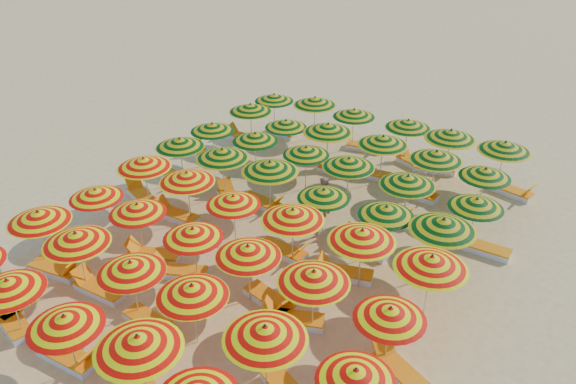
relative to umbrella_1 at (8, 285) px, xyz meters
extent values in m
plane|color=#F7C56D|center=(3.23, 7.82, -1.76)|extent=(120.00, 120.00, 0.00)
cylinder|color=silver|center=(0.00, 0.00, -0.82)|extent=(0.04, 0.04, 1.88)
cone|color=orange|center=(0.00, 0.00, 0.00)|extent=(2.04, 2.04, 0.36)
sphere|color=black|center=(0.00, 0.00, 0.21)|extent=(0.06, 0.06, 0.06)
cylinder|color=silver|center=(2.33, -0.04, -0.83)|extent=(0.04, 0.04, 1.86)
cone|color=orange|center=(2.33, -0.04, -0.02)|extent=(2.44, 2.44, 0.35)
sphere|color=black|center=(2.33, -0.04, 0.18)|extent=(0.06, 0.06, 0.06)
cylinder|color=silver|center=(4.47, 0.32, -0.73)|extent=(0.04, 0.04, 2.05)
cone|color=orange|center=(4.47, 0.32, 0.16)|extent=(2.45, 2.45, 0.39)
sphere|color=black|center=(4.47, 0.32, 0.38)|extent=(0.07, 0.07, 0.07)
cylinder|color=silver|center=(-2.18, 2.48, -0.79)|extent=(0.04, 0.04, 1.94)
cone|color=orange|center=(-2.18, 2.48, 0.06)|extent=(2.36, 2.36, 0.37)
sphere|color=black|center=(-2.18, 2.48, 0.27)|extent=(0.06, 0.06, 0.06)
cylinder|color=silver|center=(-0.19, 2.32, -0.77)|extent=(0.04, 0.04, 1.98)
cone|color=orange|center=(-0.19, 2.32, 0.09)|extent=(2.61, 2.61, 0.38)
sphere|color=black|center=(-0.19, 2.32, 0.31)|extent=(0.07, 0.07, 0.07)
cylinder|color=silver|center=(2.09, 2.29, -0.81)|extent=(0.04, 0.04, 1.89)
cone|color=orange|center=(2.09, 2.29, 0.01)|extent=(2.36, 2.36, 0.36)
sphere|color=black|center=(2.09, 2.29, 0.22)|extent=(0.06, 0.06, 0.06)
cylinder|color=silver|center=(4.16, 2.46, -0.80)|extent=(0.04, 0.04, 1.91)
cone|color=orange|center=(4.16, 2.46, 0.03)|extent=(2.51, 2.51, 0.36)
sphere|color=black|center=(4.16, 2.46, 0.24)|extent=(0.06, 0.06, 0.06)
cylinder|color=silver|center=(6.66, 2.17, -0.75)|extent=(0.04, 0.04, 2.02)
cone|color=orange|center=(6.66, 2.17, 0.13)|extent=(2.65, 2.65, 0.39)
sphere|color=black|center=(6.66, 2.17, 0.35)|extent=(0.07, 0.07, 0.07)
cone|color=orange|center=(8.90, 2.39, -0.09)|extent=(2.16, 2.16, 0.34)
sphere|color=black|center=(8.90, 2.39, 0.10)|extent=(0.06, 0.06, 0.06)
cylinder|color=silver|center=(-2.05, 4.55, -0.86)|extent=(0.03, 0.03, 1.80)
cone|color=orange|center=(-2.05, 4.55, -0.08)|extent=(2.38, 2.38, 0.34)
sphere|color=black|center=(-2.05, 4.55, 0.12)|extent=(0.06, 0.06, 0.06)
cylinder|color=silver|center=(-0.09, 4.59, -0.83)|extent=(0.04, 0.04, 1.85)
cone|color=orange|center=(-0.09, 4.59, -0.03)|extent=(2.11, 2.11, 0.35)
sphere|color=black|center=(-0.09, 4.59, 0.17)|extent=(0.06, 0.06, 0.06)
cylinder|color=silver|center=(2.33, 4.53, -0.84)|extent=(0.03, 0.03, 1.83)
cone|color=orange|center=(2.33, 4.53, -0.05)|extent=(2.23, 2.23, 0.35)
sphere|color=black|center=(2.33, 4.53, 0.15)|extent=(0.06, 0.06, 0.06)
cylinder|color=silver|center=(4.32, 4.62, -0.80)|extent=(0.04, 0.04, 1.92)
cone|color=orange|center=(4.32, 4.62, 0.04)|extent=(2.46, 2.46, 0.37)
sphere|color=black|center=(4.32, 4.62, 0.25)|extent=(0.06, 0.06, 0.06)
cylinder|color=silver|center=(6.51, 4.59, -0.77)|extent=(0.04, 0.04, 1.98)
cone|color=orange|center=(6.51, 4.59, 0.09)|extent=(2.42, 2.42, 0.38)
sphere|color=black|center=(6.51, 4.59, 0.31)|extent=(0.07, 0.07, 0.07)
cylinder|color=silver|center=(8.72, 4.54, -0.84)|extent=(0.03, 0.03, 1.83)
cone|color=orange|center=(8.72, 4.54, -0.05)|extent=(1.97, 1.97, 0.35)
sphere|color=black|center=(8.72, 4.54, 0.15)|extent=(0.06, 0.06, 0.06)
cylinder|color=silver|center=(-2.11, 6.84, -0.76)|extent=(0.04, 0.04, 1.99)
cone|color=orange|center=(-2.11, 6.84, 0.10)|extent=(2.37, 2.37, 0.38)
sphere|color=black|center=(-2.11, 6.84, 0.32)|extent=(0.07, 0.07, 0.07)
cylinder|color=silver|center=(-0.06, 6.90, -0.77)|extent=(0.04, 0.04, 1.97)
cone|color=orange|center=(-0.06, 6.90, 0.08)|extent=(2.52, 2.52, 0.38)
sphere|color=black|center=(-0.06, 6.90, 0.30)|extent=(0.07, 0.07, 0.07)
cylinder|color=silver|center=(2.13, 6.73, -0.84)|extent=(0.03, 0.03, 1.83)
cone|color=orange|center=(2.13, 6.73, -0.05)|extent=(2.41, 2.41, 0.35)
sphere|color=black|center=(2.13, 6.73, 0.15)|extent=(0.06, 0.06, 0.06)
cylinder|color=silver|center=(4.39, 6.83, -0.75)|extent=(0.04, 0.04, 2.01)
cone|color=orange|center=(4.39, 6.83, 0.11)|extent=(2.60, 2.60, 0.38)
sphere|color=black|center=(4.39, 6.83, 0.33)|extent=(0.07, 0.07, 0.07)
cylinder|color=silver|center=(6.73, 6.95, -0.74)|extent=(0.04, 0.04, 2.03)
cone|color=orange|center=(6.73, 6.95, 0.14)|extent=(2.12, 2.12, 0.39)
sphere|color=black|center=(6.73, 6.95, 0.36)|extent=(0.07, 0.07, 0.07)
cylinder|color=silver|center=(8.89, 6.80, -0.73)|extent=(0.04, 0.04, 2.06)
cone|color=orange|center=(8.89, 6.80, 0.16)|extent=(2.72, 2.72, 0.39)
sphere|color=black|center=(8.89, 6.80, 0.39)|extent=(0.07, 0.07, 0.07)
cylinder|color=silver|center=(-2.29, 8.94, -0.79)|extent=(0.04, 0.04, 1.94)
cone|color=#636104|center=(-2.29, 8.94, 0.05)|extent=(2.56, 2.56, 0.37)
sphere|color=black|center=(-2.29, 8.94, 0.27)|extent=(0.06, 0.06, 0.06)
cylinder|color=silver|center=(-0.15, 8.96, -0.75)|extent=(0.04, 0.04, 2.02)
cone|color=#636104|center=(-0.15, 8.96, 0.13)|extent=(2.35, 2.35, 0.39)
sphere|color=black|center=(-0.15, 8.96, 0.35)|extent=(0.07, 0.07, 0.07)
cylinder|color=silver|center=(2.01, 9.00, -0.72)|extent=(0.04, 0.04, 2.08)
cone|color=#636104|center=(2.01, 9.00, 0.18)|extent=(2.18, 2.18, 0.40)
sphere|color=black|center=(2.01, 9.00, 0.41)|extent=(0.07, 0.07, 0.07)
cylinder|color=silver|center=(4.37, 8.78, -0.86)|extent=(0.03, 0.03, 1.79)
cone|color=#636104|center=(4.37, 8.78, -0.08)|extent=(1.94, 1.94, 0.34)
sphere|color=black|center=(4.37, 8.78, 0.11)|extent=(0.06, 0.06, 0.06)
cylinder|color=silver|center=(6.60, 8.92, -0.85)|extent=(0.03, 0.03, 1.81)
cone|color=#636104|center=(6.60, 8.92, -0.07)|extent=(2.36, 2.36, 0.34)
sphere|color=black|center=(6.60, 8.92, 0.13)|extent=(0.06, 0.06, 0.06)
cylinder|color=silver|center=(8.50, 8.79, -0.73)|extent=(0.04, 0.04, 2.05)
cone|color=#636104|center=(8.50, 8.79, 0.16)|extent=(2.55, 2.55, 0.39)
sphere|color=black|center=(8.50, 8.79, 0.39)|extent=(0.07, 0.07, 0.07)
cylinder|color=silver|center=(-2.34, 10.97, -0.83)|extent=(0.04, 0.04, 1.85)
cone|color=#636104|center=(-2.34, 10.97, -0.03)|extent=(2.11, 2.11, 0.35)
sphere|color=black|center=(-2.34, 10.97, 0.18)|extent=(0.06, 0.06, 0.06)
cylinder|color=silver|center=(-0.20, 11.12, -0.82)|extent=(0.04, 0.04, 1.87)
cone|color=#636104|center=(-0.20, 11.12, -0.01)|extent=(2.21, 2.21, 0.36)
sphere|color=black|center=(-0.20, 11.12, 0.20)|extent=(0.06, 0.06, 0.06)
cylinder|color=silver|center=(2.15, 11.24, -0.85)|extent=(0.03, 0.03, 1.82)
cone|color=#636104|center=(2.15, 11.24, -0.06)|extent=(1.92, 1.92, 0.35)
sphere|color=black|center=(2.15, 11.24, 0.14)|extent=(0.06, 0.06, 0.06)
cylinder|color=silver|center=(4.11, 11.05, -0.78)|extent=(0.04, 0.04, 1.95)
cone|color=#636104|center=(4.11, 11.05, 0.07)|extent=(2.35, 2.35, 0.37)
sphere|color=black|center=(4.11, 11.05, 0.28)|extent=(0.07, 0.07, 0.07)
cylinder|color=silver|center=(6.47, 10.94, -0.78)|extent=(0.04, 0.04, 1.96)
cone|color=#636104|center=(6.47, 10.94, 0.07)|extent=(2.46, 2.46, 0.37)
sphere|color=black|center=(6.47, 10.94, 0.29)|extent=(0.07, 0.07, 0.07)
cylinder|color=silver|center=(8.86, 10.98, -0.85)|extent=(0.03, 0.03, 1.81)
cone|color=#636104|center=(8.86, 10.98, -0.07)|extent=(2.26, 2.26, 0.34)
sphere|color=black|center=(8.86, 10.98, 0.13)|extent=(0.06, 0.06, 0.06)
cylinder|color=silver|center=(-2.19, 13.47, -0.78)|extent=(0.04, 0.04, 1.96)
cone|color=#636104|center=(-2.19, 13.47, 0.07)|extent=(2.04, 2.04, 0.37)
sphere|color=black|center=(-2.19, 13.47, 0.28)|extent=(0.07, 0.07, 0.07)
cylinder|color=silver|center=(-0.02, 13.10, -0.86)|extent=(0.03, 0.03, 1.80)
cone|color=#636104|center=(-0.02, 13.10, -0.08)|extent=(1.81, 1.81, 0.34)
sphere|color=black|center=(-0.02, 13.10, 0.12)|extent=(0.06, 0.06, 0.06)
cylinder|color=silver|center=(2.01, 13.16, -0.72)|extent=(0.04, 0.04, 2.07)
cone|color=#636104|center=(2.01, 13.16, 0.17)|extent=(2.24, 2.24, 0.39)
sphere|color=black|center=(2.01, 13.16, 0.40)|extent=(0.07, 0.07, 0.07)
cylinder|color=silver|center=(4.39, 13.39, -0.75)|extent=(0.04, 0.04, 2.02)
cone|color=#636104|center=(4.39, 13.39, 0.13)|extent=(2.51, 2.51, 0.39)
sphere|color=black|center=(4.39, 13.39, 0.35)|extent=(0.07, 0.07, 0.07)
cylinder|color=silver|center=(6.62, 13.27, -0.76)|extent=(0.04, 0.04, 2.00)
cone|color=#636104|center=(6.62, 13.27, 0.11)|extent=(2.64, 2.64, 0.38)
sphere|color=black|center=(6.62, 13.27, 0.33)|extent=(0.07, 0.07, 0.07)
cylinder|color=silver|center=(8.49, 13.19, -0.84)|extent=(0.04, 0.04, 1.84)
cone|color=#636104|center=(8.49, 13.19, -0.04)|extent=(2.15, 2.15, 0.35)
sphere|color=black|center=(8.49, 13.19, 0.17)|extent=(0.06, 0.06, 0.06)
cylinder|color=silver|center=(-2.19, 15.35, -0.83)|extent=(0.04, 0.04, 1.86)
cone|color=#636104|center=(-2.19, 15.35, -0.02)|extent=(2.17, 2.17, 0.35)
sphere|color=black|center=(-2.19, 15.35, 0.18)|extent=(0.06, 0.06, 0.06)
cylinder|color=silver|center=(-0.12, 15.68, -0.75)|extent=(0.04, 0.04, 2.01)
cone|color=#636104|center=(-0.12, 15.68, 0.12)|extent=(2.59, 2.59, 0.38)
sphere|color=black|center=(-0.12, 15.68, 0.34)|extent=(0.07, 0.07, 0.07)
cylinder|color=silver|center=(1.94, 15.64, -0.81)|extent=(0.04, 0.04, 1.89)
cone|color=#636104|center=(1.94, 15.64, 0.00)|extent=(2.28, 2.28, 0.36)
sphere|color=black|center=(1.94, 15.64, 0.21)|extent=(0.06, 0.06, 0.06)
cylinder|color=silver|center=(4.49, 15.68, -0.79)|extent=(0.04, 0.04, 1.94)
cone|color=#636104|center=(4.49, 15.68, 0.06)|extent=(2.38, 2.38, 0.37)
sphere|color=black|center=(4.49, 15.68, 0.27)|extent=(0.06, 0.06, 0.06)
cylinder|color=silver|center=(6.46, 15.29, -0.71)|extent=(0.04, 0.04, 2.09)
cone|color=#636104|center=(6.46, 15.29, 0.19)|extent=(2.46, 2.46, 0.40)
sphere|color=black|center=(6.46, 15.29, 0.42)|extent=(0.07, 0.07, 0.07)
cylinder|color=silver|center=(8.56, 15.43, -0.74)|extent=(0.04, 0.04, 2.04)
cone|color=#636104|center=(8.56, 15.43, 0.15)|extent=(2.44, 2.44, 0.39)
sphere|color=black|center=(8.56, 15.43, 0.37)|extent=(0.07, 0.07, 0.07)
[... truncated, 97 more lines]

